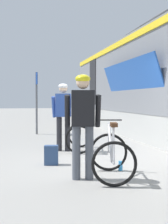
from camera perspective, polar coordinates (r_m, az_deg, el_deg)
ground_plane at (r=6.60m, az=5.37°, el=-9.33°), size 80.00×80.00×0.00m
cyclist_near_in_dark at (r=4.89m, az=-0.23°, el=-0.97°), size 0.65×0.38×1.76m
cyclist_far_in_blue at (r=7.62m, az=-4.06°, el=0.25°), size 0.66×0.43×1.76m
bicycle_near_silver at (r=5.05m, az=5.33°, el=-8.32°), size 0.94×1.20×0.99m
bicycle_far_black at (r=7.74m, az=-0.82°, el=-4.56°), size 0.95×1.21×0.99m
backpack_on_platform at (r=6.12m, az=-6.41°, el=-8.36°), size 0.31×0.23×0.40m
water_bottle_near_the_bikes at (r=5.66m, az=7.13°, el=-10.39°), size 0.08×0.08×0.18m
platform_sign_post at (r=11.44m, az=-9.26°, el=3.80°), size 0.08×0.70×2.40m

